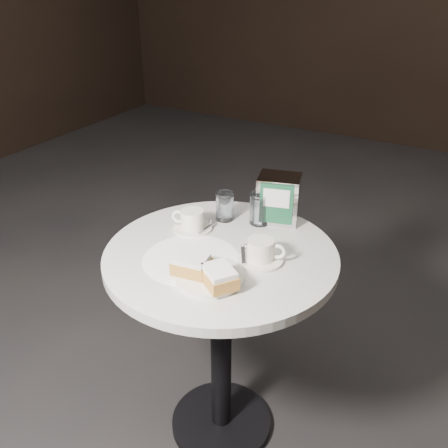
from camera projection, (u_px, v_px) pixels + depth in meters
ground at (221, 424)px, 1.84m from camera, size 7.00×7.00×0.00m
cafe_table at (221, 305)px, 1.58m from camera, size 0.70×0.70×0.74m
sugar_spill at (191, 259)px, 1.45m from camera, size 0.33×0.33×0.00m
beignet_plate at (207, 273)px, 1.34m from camera, size 0.22×0.22×0.06m
coffee_cup_left at (192, 221)px, 1.60m from camera, size 0.15×0.15×0.07m
coffee_cup_right at (261, 252)px, 1.43m from camera, size 0.16×0.16×0.07m
water_glass_left at (225, 206)px, 1.65m from camera, size 0.06×0.06×0.10m
water_glass_right at (260, 209)px, 1.62m from camera, size 0.08×0.08×0.11m
napkin_dispenser at (279, 199)px, 1.63m from camera, size 0.16×0.14×0.16m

